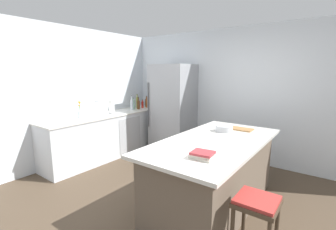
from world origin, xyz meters
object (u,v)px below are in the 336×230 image
object	(u,v)px
whiskey_bottle	(147,102)
soda_bottle	(132,104)
cutting_board	(240,129)
cookbook_stack	(203,155)
vinegar_bottle	(147,103)
paper_towel_roll	(112,107)
gin_bottle	(134,105)
bar_stool	(256,211)
olive_oil_bottle	(137,102)
mixing_bowl	(224,129)
refrigerator	(173,109)
syrup_bottle	(138,104)
flower_vase	(80,114)
kitchen_island	(214,173)
sink_faucet	(96,107)
hot_sauce_bottle	(142,104)

from	to	relation	value
whiskey_bottle	soda_bottle	bearing A→B (deg)	-84.52
cutting_board	cookbook_stack	bearing A→B (deg)	-85.03
vinegar_bottle	cutting_board	size ratio (longest dim) A/B	0.78
whiskey_bottle	paper_towel_roll	bearing A→B (deg)	-87.73
gin_bottle	cutting_board	distance (m)	2.71
bar_stool	soda_bottle	xyz separation A→B (m)	(-3.31, 1.76, 0.48)
olive_oil_bottle	mixing_bowl	size ratio (longest dim) A/B	1.35
refrigerator	syrup_bottle	xyz separation A→B (m)	(-0.82, -0.22, 0.05)
mixing_bowl	gin_bottle	bearing A→B (deg)	164.88
refrigerator	vinegar_bottle	distance (m)	0.82
paper_towel_roll	syrup_bottle	size ratio (longest dim) A/B	1.11
vinegar_bottle	syrup_bottle	bearing A→B (deg)	-92.31
flower_vase	kitchen_island	bearing A→B (deg)	4.36
bar_stool	cookbook_stack	distance (m)	0.68
mixing_bowl	paper_towel_roll	bearing A→B (deg)	179.70
kitchen_island	vinegar_bottle	size ratio (longest dim) A/B	7.87
whiskey_bottle	flower_vase	bearing A→B (deg)	-90.58
flower_vase	vinegar_bottle	bearing A→B (deg)	86.49
whiskey_bottle	vinegar_bottle	bearing A→B (deg)	-43.65
gin_bottle	cookbook_stack	world-z (taller)	gin_bottle
kitchen_island	mixing_bowl	world-z (taller)	mixing_bowl
flower_vase	olive_oil_bottle	world-z (taller)	olive_oil_bottle
cutting_board	whiskey_bottle	bearing A→B (deg)	161.66
sink_faucet	vinegar_bottle	distance (m)	1.37
mixing_bowl	soda_bottle	bearing A→B (deg)	166.77
vinegar_bottle	refrigerator	bearing A→B (deg)	-4.50
mixing_bowl	whiskey_bottle	bearing A→B (deg)	155.64
cookbook_stack	mixing_bowl	world-z (taller)	mixing_bowl
syrup_bottle	mixing_bowl	world-z (taller)	syrup_bottle
kitchen_island	whiskey_bottle	xyz separation A→B (m)	(-2.62, 1.63, 0.56)
refrigerator	sink_faucet	distance (m)	1.61
sink_faucet	mixing_bowl	size ratio (longest dim) A/B	1.20
flower_vase	cookbook_stack	bearing A→B (deg)	-9.30
hot_sauce_bottle	gin_bottle	bearing A→B (deg)	-93.20
hot_sauce_bottle	mixing_bowl	xyz separation A→B (m)	(2.51, -0.97, -0.04)
paper_towel_roll	gin_bottle	distance (m)	0.67
gin_bottle	soda_bottle	distance (m)	0.11
bar_stool	syrup_bottle	bearing A→B (deg)	149.26
kitchen_island	cutting_board	distance (m)	0.87
hot_sauce_bottle	syrup_bottle	size ratio (longest dim) A/B	0.71
cookbook_stack	mixing_bowl	xyz separation A→B (m)	(-0.27, 1.15, 0.01)
refrigerator	mixing_bowl	distance (m)	1.91
olive_oil_bottle	kitchen_island	bearing A→B (deg)	-26.92
whiskey_bottle	sink_faucet	bearing A→B (deg)	-91.59
flower_vase	paper_towel_roll	xyz separation A→B (m)	(0.06, 0.70, 0.04)
refrigerator	bar_stool	size ratio (longest dim) A/B	2.83
hot_sauce_bottle	cookbook_stack	size ratio (longest dim) A/B	0.84
kitchen_island	syrup_bottle	size ratio (longest dim) A/B	7.79
flower_vase	hot_sauce_bottle	distance (m)	1.65
soda_bottle	cookbook_stack	distance (m)	3.25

